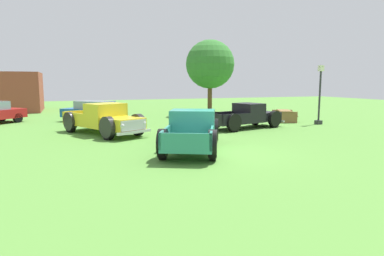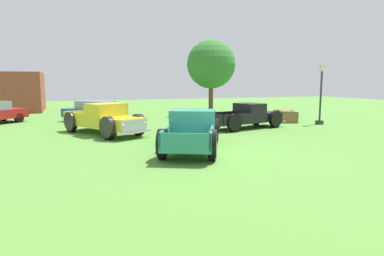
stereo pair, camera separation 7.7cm
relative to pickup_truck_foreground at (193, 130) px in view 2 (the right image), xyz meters
name	(u,v)px [view 2 (the right image)]	position (x,y,z in m)	size (l,w,h in m)	color
ground_plane	(214,153)	(0.45, -1.10, -0.76)	(80.00, 80.00, 0.00)	#548C38
pickup_truck_foreground	(193,130)	(0.00, 0.00, 0.00)	(3.89, 5.49, 1.59)	#2D8475
pickup_truck_behind_left	(107,120)	(-2.89, 4.95, 0.01)	(4.08, 5.57, 1.62)	yellow
pickup_truck_behind_right	(250,116)	(5.34, 4.71, -0.06)	(5.06, 2.83, 1.46)	black
sedan_distant_b	(95,111)	(-3.08, 11.13, -0.01)	(4.33, 4.17, 1.43)	#195699
lamp_post_near	(321,93)	(10.40, 4.67, 1.24)	(0.36, 0.36, 3.81)	#2D2D33
picnic_table	(285,114)	(9.22, 6.68, -0.27)	(2.10, 2.25, 0.78)	olive
oak_tree_east	(211,64)	(6.10, 12.41, 3.33)	(3.87, 3.87, 6.05)	brown
brick_pavilion	(10,92)	(-9.73, 22.17, 1.03)	(5.52, 5.91, 3.58)	brown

